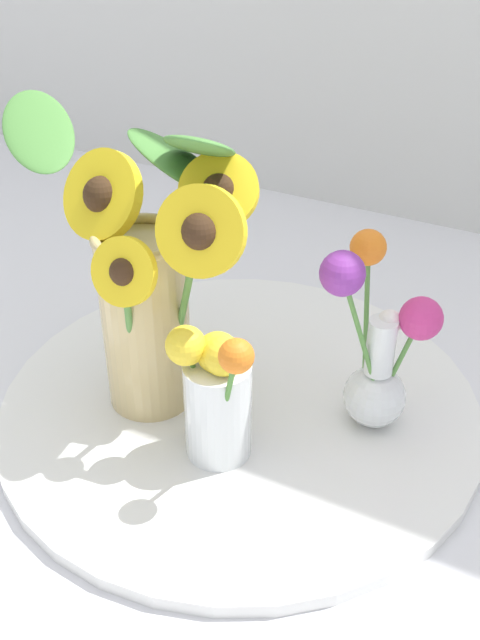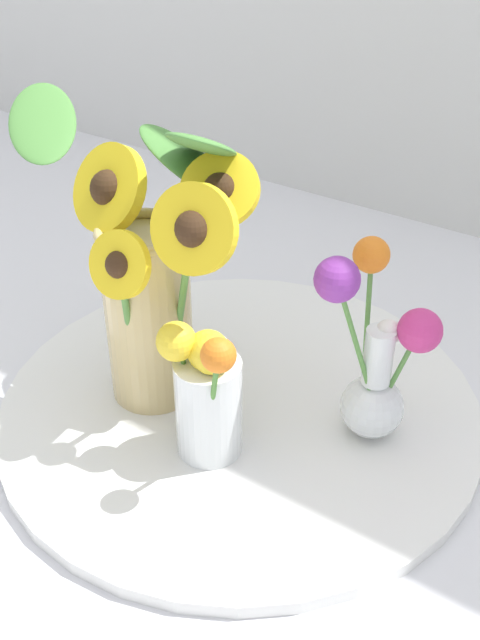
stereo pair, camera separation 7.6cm
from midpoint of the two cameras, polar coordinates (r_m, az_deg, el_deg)
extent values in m
plane|color=silver|center=(0.79, 1.98, -9.12)|extent=(6.00, 6.00, 0.00)
cylinder|color=white|center=(0.82, 2.64, -6.61)|extent=(0.52, 0.52, 0.02)
cylinder|color=#D1B77A|center=(0.78, -4.22, 0.12)|extent=(0.09, 0.09, 0.19)
torus|color=#D1B77A|center=(0.73, -4.54, 6.64)|extent=(0.09, 0.09, 0.01)
cylinder|color=#568E42|center=(0.74, -1.59, 2.76)|extent=(0.06, 0.05, 0.19)
cylinder|color=yellow|center=(0.70, 1.61, 9.84)|extent=(0.09, 0.06, 0.08)
sphere|color=#382314|center=(0.70, 1.61, 9.84)|extent=(0.03, 0.03, 0.03)
cylinder|color=#568E42|center=(0.74, -5.57, -0.77)|extent=(0.03, 0.04, 0.17)
cylinder|color=yellow|center=(0.68, -6.03, 4.13)|extent=(0.07, 0.03, 0.07)
sphere|color=#382314|center=(0.68, -6.03, 4.13)|extent=(0.03, 0.03, 0.03)
cylinder|color=#568E42|center=(0.73, -1.46, 0.96)|extent=(0.07, 0.05, 0.20)
cylinder|color=yellow|center=(0.65, -0.19, 6.86)|extent=(0.10, 0.04, 0.10)
sphere|color=#382314|center=(0.65, -0.19, 6.86)|extent=(0.03, 0.03, 0.03)
cylinder|color=#568E42|center=(0.77, -4.99, 3.20)|extent=(0.05, 0.02, 0.18)
cylinder|color=yellow|center=(0.74, -7.04, 9.83)|extent=(0.11, 0.06, 0.10)
sphere|color=#382314|center=(0.74, -7.04, 9.83)|extent=(0.04, 0.04, 0.04)
ellipsoid|color=#477F38|center=(0.69, 0.25, 13.15)|extent=(0.13, 0.15, 0.08)
ellipsoid|color=#477F38|center=(0.68, -11.68, 14.54)|extent=(0.13, 0.13, 0.04)
ellipsoid|color=#477F38|center=(0.74, -1.06, 11.94)|extent=(0.14, 0.09, 0.06)
cylinder|color=white|center=(0.73, 0.72, -6.81)|extent=(0.07, 0.07, 0.11)
cylinder|color=#4C8438|center=(0.71, 0.63, -5.09)|extent=(0.01, 0.01, 0.08)
sphere|color=yellow|center=(0.69, 0.68, -2.46)|extent=(0.04, 0.04, 0.04)
cylinder|color=#4C8438|center=(0.71, 0.53, -6.11)|extent=(0.02, 0.01, 0.11)
sphere|color=yellow|center=(0.68, 1.05, -2.72)|extent=(0.04, 0.04, 0.04)
cylinder|color=#4C8438|center=(0.72, 0.65, -5.43)|extent=(0.01, 0.01, 0.08)
sphere|color=white|center=(0.70, 0.85, -2.85)|extent=(0.04, 0.04, 0.04)
cylinder|color=#4C8438|center=(0.68, 1.07, -6.17)|extent=(0.04, 0.03, 0.13)
sphere|color=orange|center=(0.63, 1.80, -2.82)|extent=(0.03, 0.03, 0.03)
cylinder|color=#4C8438|center=(0.71, -0.71, -5.08)|extent=(0.03, 0.01, 0.10)
sphere|color=yellow|center=(0.68, -1.74, -1.75)|extent=(0.04, 0.04, 0.04)
sphere|color=white|center=(0.78, 12.80, -6.56)|extent=(0.06, 0.06, 0.06)
cylinder|color=white|center=(0.74, 13.40, -2.84)|extent=(0.03, 0.03, 0.06)
cylinder|color=#568E42|center=(0.75, 14.64, -4.21)|extent=(0.03, 0.02, 0.11)
sphere|color=#C6337A|center=(0.73, 16.48, -0.88)|extent=(0.04, 0.04, 0.04)
cylinder|color=#568E42|center=(0.72, 11.85, -1.91)|extent=(0.04, 0.03, 0.13)
sphere|color=purple|center=(0.68, 10.60, 2.95)|extent=(0.04, 0.04, 0.04)
cylinder|color=#568E42|center=(0.76, 12.45, -1.22)|extent=(0.03, 0.04, 0.15)
sphere|color=orange|center=(0.73, 12.91, 4.78)|extent=(0.04, 0.04, 0.04)
cylinder|color=#568E42|center=(0.76, 13.05, -4.02)|extent=(0.02, 0.02, 0.10)
sphere|color=white|center=(0.73, 14.15, -0.99)|extent=(0.02, 0.02, 0.02)
camera|label=1|loc=(0.04, -87.14, 1.91)|focal=42.00mm
camera|label=2|loc=(0.04, 92.86, -1.91)|focal=42.00mm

